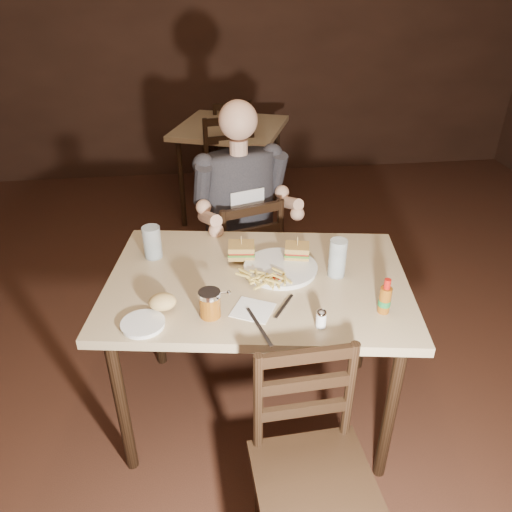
{
  "coord_description": "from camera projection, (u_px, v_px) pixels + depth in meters",
  "views": [
    {
      "loc": [
        -0.28,
        -1.43,
        1.9
      ],
      "look_at": [
        -0.06,
        0.32,
        0.85
      ],
      "focal_mm": 35.0,
      "sensor_mm": 36.0,
      "label": 1
    }
  ],
  "objects": [
    {
      "name": "fork",
      "position": [
        284.0,
        306.0,
        1.88
      ],
      "size": [
        0.1,
        0.14,
        0.01
      ],
      "primitive_type": "cube",
      "rotation": [
        0.0,
        0.0,
        -0.57
      ],
      "color": "silver",
      "rests_on": "napkin"
    },
    {
      "name": "bg_table",
      "position": [
        230.0,
        136.0,
        4.01
      ],
      "size": [
        1.03,
        1.03,
        0.77
      ],
      "rotation": [
        0.0,
        0.0,
        -0.37
      ],
      "color": "tan",
      "rests_on": "ground"
    },
    {
      "name": "fries_pile",
      "position": [
        265.0,
        278.0,
        2.0
      ],
      "size": [
        0.26,
        0.2,
        0.04
      ],
      "primitive_type": null,
      "rotation": [
        0.0,
        0.0,
        -0.16
      ],
      "color": "#EDCF5D",
      "rests_on": "dinner_plate"
    },
    {
      "name": "bg_chair_far",
      "position": [
        226.0,
        145.0,
        4.6
      ],
      "size": [
        0.51,
        0.53,
        0.86
      ],
      "primitive_type": null,
      "rotation": [
        0.0,
        0.0,
        3.43
      ],
      "color": "black",
      "rests_on": "ground"
    },
    {
      "name": "dinner_plate",
      "position": [
        281.0,
        269.0,
        2.11
      ],
      "size": [
        0.35,
        0.35,
        0.02
      ],
      "primitive_type": "cylinder",
      "rotation": [
        0.0,
        0.0,
        -0.16
      ],
      "color": "white",
      "rests_on": "main_table"
    },
    {
      "name": "sandwich_right",
      "position": [
        297.0,
        248.0,
        2.15
      ],
      "size": [
        0.12,
        0.11,
        0.09
      ],
      "primitive_type": null,
      "rotation": [
        0.0,
        0.0,
        -0.22
      ],
      "color": "#C19645",
      "rests_on": "dinner_plate"
    },
    {
      "name": "diner",
      "position": [
        242.0,
        190.0,
        2.56
      ],
      "size": [
        0.61,
        0.54,
        0.89
      ],
      "primitive_type": null,
      "rotation": [
        0.0,
        0.0,
        0.3
      ],
      "color": "#312F34",
      "rests_on": "chair_far"
    },
    {
      "name": "syrup_dispenser",
      "position": [
        210.0,
        304.0,
        1.82
      ],
      "size": [
        0.09,
        0.09,
        0.11
      ],
      "primitive_type": null,
      "rotation": [
        0.0,
        0.0,
        -0.16
      ],
      "color": "brown",
      "rests_on": "main_table"
    },
    {
      "name": "napkin",
      "position": [
        253.0,
        310.0,
        1.87
      ],
      "size": [
        0.19,
        0.18,
        0.0
      ],
      "primitive_type": "cube",
      "rotation": [
        0.0,
        0.0,
        -0.47
      ],
      "color": "white",
      "rests_on": "main_table"
    },
    {
      "name": "bg_chair_near",
      "position": [
        237.0,
        188.0,
        3.65
      ],
      "size": [
        0.51,
        0.54,
        0.94
      ],
      "primitive_type": null,
      "rotation": [
        0.0,
        0.0,
        0.18
      ],
      "color": "black",
      "rests_on": "ground"
    },
    {
      "name": "room_shell",
      "position": [
        290.0,
        153.0,
        1.51
      ],
      "size": [
        7.0,
        7.0,
        7.0
      ],
      "color": "black",
      "rests_on": "ground"
    },
    {
      "name": "chair_far",
      "position": [
        240.0,
        261.0,
        2.83
      ],
      "size": [
        0.5,
        0.53,
        0.85
      ],
      "primitive_type": null,
      "rotation": [
        0.0,
        0.0,
        3.44
      ],
      "color": "black",
      "rests_on": "ground"
    },
    {
      "name": "hot_sauce",
      "position": [
        385.0,
        296.0,
        1.83
      ],
      "size": [
        0.05,
        0.05,
        0.14
      ],
      "primitive_type": null,
      "rotation": [
        0.0,
        0.0,
        -0.16
      ],
      "color": "brown",
      "rests_on": "main_table"
    },
    {
      "name": "sandwich_left",
      "position": [
        241.0,
        246.0,
        2.15
      ],
      "size": [
        0.12,
        0.11,
        0.1
      ],
      "primitive_type": null,
      "rotation": [
        0.0,
        0.0,
        -0.11
      ],
      "color": "#C19645",
      "rests_on": "dinner_plate"
    },
    {
      "name": "glass_left",
      "position": [
        152.0,
        242.0,
        2.17
      ],
      "size": [
        0.09,
        0.09,
        0.15
      ],
      "primitive_type": "cylinder",
      "rotation": [
        0.0,
        0.0,
        -0.16
      ],
      "color": "silver",
      "rests_on": "main_table"
    },
    {
      "name": "side_plate",
      "position": [
        143.0,
        325.0,
        1.79
      ],
      "size": [
        0.18,
        0.18,
        0.01
      ],
      "primitive_type": "cylinder",
      "rotation": [
        0.0,
        0.0,
        -0.16
      ],
      "color": "white",
      "rests_on": "main_table"
    },
    {
      "name": "salt_shaker",
      "position": [
        321.0,
        319.0,
        1.77
      ],
      "size": [
        0.04,
        0.04,
        0.07
      ],
      "primitive_type": null,
      "rotation": [
        0.0,
        0.0,
        -0.16
      ],
      "color": "white",
      "rests_on": "main_table"
    },
    {
      "name": "glass_right",
      "position": [
        337.0,
        258.0,
        2.04
      ],
      "size": [
        0.08,
        0.08,
        0.16
      ],
      "primitive_type": "cylinder",
      "rotation": [
        0.0,
        0.0,
        -0.16
      ],
      "color": "silver",
      "rests_on": "main_table"
    },
    {
      "name": "bread_roll",
      "position": [
        163.0,
        302.0,
        1.85
      ],
      "size": [
        0.12,
        0.1,
        0.06
      ],
      "primitive_type": "ellipsoid",
      "rotation": [
        0.0,
        0.0,
        -0.16
      ],
      "color": "#DCB46D",
      "rests_on": "side_plate"
    },
    {
      "name": "ketchup_dollop",
      "position": [
        277.0,
        277.0,
        2.02
      ],
      "size": [
        0.05,
        0.05,
        0.01
      ],
      "primitive_type": "ellipsoid",
      "rotation": [
        0.0,
        0.0,
        -0.16
      ],
      "color": "maroon",
      "rests_on": "dinner_plate"
    },
    {
      "name": "chair_near",
      "position": [
        315.0,
        484.0,
        1.63
      ],
      "size": [
        0.41,
        0.45,
        0.85
      ],
      "primitive_type": null,
      "rotation": [
        0.0,
        0.0,
        0.05
      ],
      "color": "black",
      "rests_on": "ground"
    },
    {
      "name": "main_table",
      "position": [
        257.0,
        294.0,
        2.1
      ],
      "size": [
        1.35,
        1.01,
        0.77
      ],
      "rotation": [
        0.0,
        0.0,
        -0.16
      ],
      "color": "tan",
      "rests_on": "ground"
    },
    {
      "name": "knife",
      "position": [
        259.0,
        326.0,
        1.78
      ],
      "size": [
        0.07,
        0.22,
        0.01
      ],
      "primitive_type": "cube",
      "rotation": [
        0.0,
        0.0,
        0.25
      ],
      "color": "silver",
      "rests_on": "napkin"
    }
  ]
}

